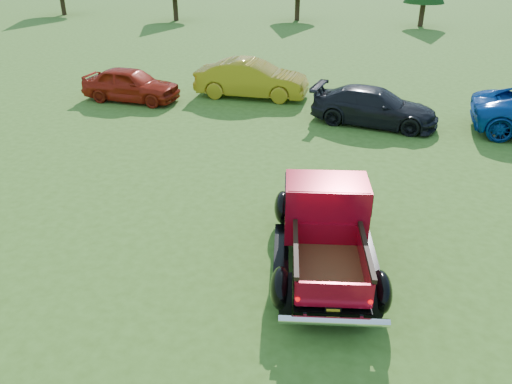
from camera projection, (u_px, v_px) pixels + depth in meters
ground at (240, 240)px, 10.60m from camera, size 120.00×120.00×0.00m
pickup_truck at (325, 220)px, 9.82m from camera, size 2.63×4.63×1.65m
show_car_red at (131, 84)px, 19.31m from camera, size 3.91×1.86×1.29m
show_car_yellow at (252, 79)px, 19.73m from camera, size 4.44×1.64×1.45m
show_car_grey at (374, 107)px, 16.89m from camera, size 4.49×2.52×1.23m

